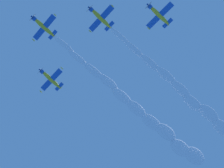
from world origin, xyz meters
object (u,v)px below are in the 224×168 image
Objects in this scene: airplane_lead at (43,26)px; airplane_left_wingman at (100,17)px; airplane_right_wingman at (50,79)px; airplane_slot_tail at (158,14)px.

airplane_lead is 14.16m from airplane_left_wingman.
airplane_right_wingman is 1.00× the size of airplane_slot_tail.
airplane_right_wingman is at bearing -27.69° from airplane_lead.
airplane_right_wingman is 31.81m from airplane_slot_tail.
airplane_left_wingman is at bearing 63.20° from airplane_slot_tail.
airplane_lead is at bearing 152.31° from airplane_right_wingman.
airplane_slot_tail is (-6.32, -12.51, -0.12)m from airplane_left_wingman.
airplane_left_wingman is 20.68m from airplane_right_wingman.
airplane_left_wingman is at bearing -123.28° from airplane_lead.
airplane_lead is 1.00× the size of airplane_slot_tail.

